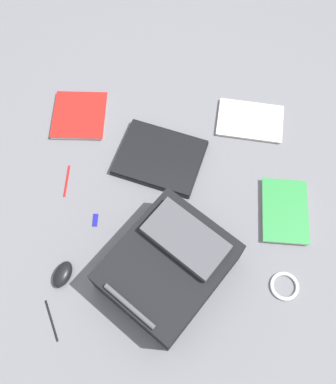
{
  "coord_description": "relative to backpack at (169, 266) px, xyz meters",
  "views": [
    {
      "loc": [
        -0.03,
        0.62,
        1.51
      ],
      "look_at": [
        0.04,
        -0.04,
        0.02
      ],
      "focal_mm": 39.58,
      "sensor_mm": 36.0,
      "label": 1
    }
  ],
  "objects": [
    {
      "name": "book_manual",
      "position": [
        0.44,
        -0.62,
        -0.08
      ],
      "size": [
        0.24,
        0.25,
        0.02
      ],
      "color": "silver",
      "rests_on": "ground_plane"
    },
    {
      "name": "laptop",
      "position": [
        0.08,
        -0.45,
        -0.07
      ],
      "size": [
        0.38,
        0.33,
        0.03
      ],
      "color": "black",
      "rests_on": "ground_plane"
    },
    {
      "name": "ground_plane",
      "position": [
        -0.0,
        -0.26,
        -0.09
      ],
      "size": [
        3.46,
        3.46,
        0.0
      ],
      "primitive_type": "plane",
      "color": "slate"
    },
    {
      "name": "pen_black",
      "position": [
        0.44,
        -0.32,
        -0.08
      ],
      "size": [
        0.02,
        0.14,
        0.01
      ],
      "primitive_type": "cylinder",
      "rotation": [
        1.57,
        0.0,
        0.05
      ],
      "color": "red",
      "rests_on": "ground_plane"
    },
    {
      "name": "computer_mouse",
      "position": [
        0.37,
        0.05,
        -0.07
      ],
      "size": [
        0.08,
        0.11,
        0.04
      ],
      "primitive_type": "ellipsoid",
      "rotation": [
        0.0,
        0.0,
        -0.27
      ],
      "color": "black",
      "rests_on": "ground_plane"
    },
    {
      "name": "book_red",
      "position": [
        -0.28,
        -0.67,
        -0.08
      ],
      "size": [
        0.28,
        0.2,
        0.02
      ],
      "color": "silver",
      "rests_on": "ground_plane"
    },
    {
      "name": "backpack",
      "position": [
        0.0,
        0.0,
        0.0
      ],
      "size": [
        0.51,
        0.53,
        0.2
      ],
      "color": "black",
      "rests_on": "ground_plane"
    },
    {
      "name": "usb_stick",
      "position": [
        0.3,
        -0.17,
        -0.08
      ],
      "size": [
        0.02,
        0.05,
        0.01
      ],
      "primitive_type": "cube",
      "rotation": [
        0.0,
        0.0,
        0.07
      ],
      "color": "#191999",
      "rests_on": "ground_plane"
    },
    {
      "name": "cable_coil",
      "position": [
        -0.41,
        0.01,
        -0.08
      ],
      "size": [
        0.1,
        0.1,
        0.01
      ],
      "primitive_type": "torus",
      "color": "silver",
      "rests_on": "ground_plane"
    },
    {
      "name": "pen_blue",
      "position": [
        0.38,
        0.21,
        -0.08
      ],
      "size": [
        0.08,
        0.13,
        0.01
      ],
      "primitive_type": "cylinder",
      "rotation": [
        1.57,
        0.0,
        3.64
      ],
      "color": "black",
      "rests_on": "ground_plane"
    },
    {
      "name": "book_comic",
      "position": [
        -0.42,
        -0.27,
        -0.08
      ],
      "size": [
        0.18,
        0.26,
        0.02
      ],
      "color": "silver",
      "rests_on": "ground_plane"
    }
  ]
}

